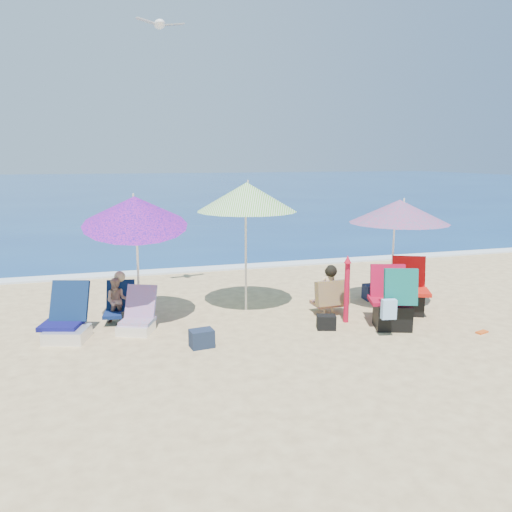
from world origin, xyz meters
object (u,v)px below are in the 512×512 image
object	(u,v)px
furled_umbrella	(347,286)
camp_chair_left	(407,297)
chair_navy	(67,324)
person_center	(329,291)
umbrella_blue	(135,211)
camp_chair_right	(393,306)
chair_rainbow	(137,320)
person_left	(118,300)
umbrella_turquoise	(399,211)
umbrella_striped	(247,197)
seagull	(160,24)

from	to	relation	value
furled_umbrella	camp_chair_left	size ratio (longest dim) A/B	1.15
furled_umbrella	chair_navy	bearing A→B (deg)	173.42
camp_chair_left	person_center	xyz separation A→B (m)	(-1.34, 0.31, 0.13)
umbrella_blue	person_center	xyz separation A→B (m)	(3.19, -0.40, -1.43)
furled_umbrella	camp_chair_right	size ratio (longest dim) A/B	1.10
umbrella_blue	chair_rainbow	xyz separation A→B (m)	(-0.05, -0.36, -1.67)
camp_chair_right	person_center	distance (m)	1.16
camp_chair_left	camp_chair_right	size ratio (longest dim) A/B	0.96
furled_umbrella	chair_navy	xyz separation A→B (m)	(-4.37, 0.50, -0.41)
chair_rainbow	person_left	world-z (taller)	person_left
furled_umbrella	camp_chair_left	world-z (taller)	furled_umbrella
camp_chair_left	umbrella_turquoise	bearing A→B (deg)	96.83
camp_chair_left	camp_chair_right	xyz separation A→B (m)	(-0.69, -0.65, 0.08)
umbrella_turquoise	camp_chair_left	xyz separation A→B (m)	(0.04, -0.33, -1.46)
umbrella_striped	person_center	xyz separation A→B (m)	(1.29, -0.66, -1.59)
umbrella_striped	chair_navy	distance (m)	3.54
person_center	umbrella_blue	bearing A→B (deg)	172.91
umbrella_turquoise	umbrella_blue	distance (m)	4.50
camp_chair_left	person_left	distance (m)	4.94
umbrella_striped	furled_umbrella	xyz separation A→B (m)	(1.38, -1.13, -1.39)
umbrella_blue	person_left	world-z (taller)	umbrella_blue
chair_navy	chair_rainbow	distance (m)	1.04
person_center	camp_chair_right	bearing A→B (deg)	-56.01
chair_rainbow	camp_chair_right	bearing A→B (deg)	-14.38
camp_chair_right	umbrella_blue	bearing A→B (deg)	160.50
furled_umbrella	person_left	world-z (taller)	furled_umbrella
umbrella_turquoise	person_center	world-z (taller)	umbrella_turquoise
furled_umbrella	camp_chair_left	xyz separation A→B (m)	(1.25, 0.16, -0.33)
umbrella_striped	person_left	distance (m)	2.76
chair_navy	seagull	distance (m)	5.13
furled_umbrella	chair_rainbow	distance (m)	3.40
camp_chair_left	chair_rainbow	bearing A→B (deg)	175.68
umbrella_striped	person_left	bearing A→B (deg)	-177.93
umbrella_turquoise	furled_umbrella	bearing A→B (deg)	-157.78
umbrella_turquoise	umbrella_striped	bearing A→B (deg)	166.15
chair_rainbow	camp_chair_right	size ratio (longest dim) A/B	0.75
furled_umbrella	chair_navy	world-z (taller)	furled_umbrella
furled_umbrella	chair_navy	size ratio (longest dim) A/B	1.23
umbrella_turquoise	chair_navy	world-z (taller)	umbrella_turquoise
seagull	person_center	bearing A→B (deg)	-28.07
umbrella_striped	chair_navy	size ratio (longest dim) A/B	2.51
camp_chair_left	person_center	distance (m)	1.38
umbrella_striped	person_center	size ratio (longest dim) A/B	2.64
umbrella_blue	chair_navy	xyz separation A→B (m)	(-1.09, -0.37, -1.64)
furled_umbrella	seagull	size ratio (longest dim) A/B	1.36
camp_chair_left	person_center	bearing A→B (deg)	166.93
furled_umbrella	chair_rainbow	bearing A→B (deg)	171.31
chair_rainbow	umbrella_striped	bearing A→B (deg)	17.74
umbrella_turquoise	chair_navy	xyz separation A→B (m)	(-5.58, 0.01, -1.53)
camp_chair_left	umbrella_blue	bearing A→B (deg)	171.12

